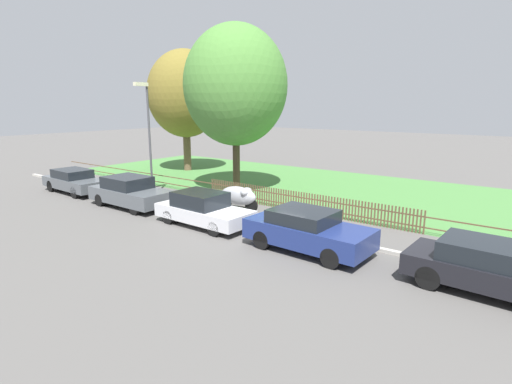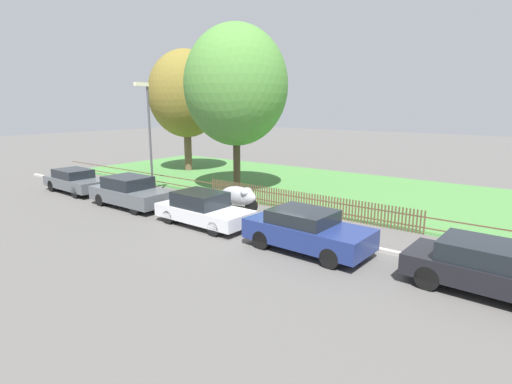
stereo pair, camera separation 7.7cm
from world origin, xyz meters
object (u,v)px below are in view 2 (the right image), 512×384
Objects in this scene: covered_motorcycle at (239,196)px; tree_behind_motorcycle at (236,86)px; parked_car_white_van at (485,267)px; parked_car_red_compact at (307,230)px; tree_nearest_kerb at (186,94)px; street_lamp at (148,127)px; parked_car_silver_hatchback at (75,181)px; parked_car_black_saloon at (130,192)px; parked_car_navy_estate at (203,209)px.

covered_motorcycle is 6.68m from tree_behind_motorcycle.
covered_motorcycle is at bearing 168.31° from parked_car_white_van.
parked_car_red_compact is 0.49× the size of tree_nearest_kerb.
parked_car_silver_hatchback is at bearing -158.64° from street_lamp.
parked_car_white_van is 0.46× the size of tree_nearest_kerb.
parked_car_red_compact is at bearing 1.10° from parked_car_silver_hatchback.
street_lamp is at bearing -176.83° from covered_motorcycle.
parked_car_silver_hatchback is 1.02× the size of parked_car_red_compact.
covered_motorcycle is at bearing -48.94° from tree_behind_motorcycle.
parked_car_black_saloon is at bearing -155.73° from covered_motorcycle.
tree_behind_motorcycle is 5.18m from street_lamp.
parked_car_black_saloon is at bearing -178.43° from parked_car_red_compact.
parked_car_silver_hatchback is at bearing -179.78° from parked_car_navy_estate.
parked_car_white_van is 0.45× the size of tree_behind_motorcycle.
parked_car_silver_hatchback reaches higher than covered_motorcycle.
parked_car_black_saloon is at bearing -179.84° from parked_car_navy_estate.
tree_nearest_kerb reaches higher than parked_car_white_van.
tree_nearest_kerb reaches higher than parked_car_black_saloon.
tree_behind_motorcycle reaches higher than covered_motorcycle.
tree_behind_motorcycle is 1.54× the size of street_lamp.
tree_behind_motorcycle reaches higher than parked_car_white_van.
tree_behind_motorcycle is (6.84, 5.77, 5.09)m from parked_car_silver_hatchback.
parked_car_black_saloon is 1.07× the size of parked_car_white_van.
parked_car_red_compact is at bearing -31.25° from tree_nearest_kerb.
tree_behind_motorcycle is (1.72, 5.86, 5.04)m from parked_car_black_saloon.
covered_motorcycle is (-10.29, 2.56, -0.01)m from parked_car_white_van.
tree_behind_motorcycle is (-2.85, 3.27, 5.08)m from covered_motorcycle.
parked_car_navy_estate is (10.00, -0.18, 0.00)m from parked_car_silver_hatchback.
street_lamp is at bearing 23.25° from parked_car_silver_hatchback.
tree_nearest_kerb is at bearing 96.11° from parked_car_silver_hatchback.
parked_car_white_van is at bearing 1.72° from parked_car_silver_hatchback.
tree_nearest_kerb is at bearing 124.16° from street_lamp.
parked_car_red_compact reaches higher than parked_car_navy_estate.
tree_nearest_kerb is at bearing 155.60° from tree_behind_motorcycle.
tree_nearest_kerb is at bearing 140.00° from parked_car_navy_estate.
parked_car_navy_estate is 8.44m from tree_behind_motorcycle.
parked_car_white_van is 10.60m from covered_motorcycle.
parked_car_white_van reaches higher than parked_car_silver_hatchback.
parked_car_silver_hatchback is 1.09× the size of parked_car_white_van.
parked_car_navy_estate is at bearing -88.72° from covered_motorcycle.
parked_car_silver_hatchback is at bearing -177.90° from parked_car_white_van.
parked_car_black_saloon is 0.50× the size of tree_nearest_kerb.
parked_car_navy_estate is 0.48× the size of tree_nearest_kerb.
parked_car_black_saloon is at bearing -67.88° from street_lamp.
parked_car_black_saloon is 7.92m from tree_behind_motorcycle.
parked_car_red_compact is (14.80, -0.21, 0.05)m from parked_car_silver_hatchback.
tree_nearest_kerb is at bearing 141.99° from covered_motorcycle.
parked_car_navy_estate is at bearing -18.68° from street_lamp.
parked_car_silver_hatchback is 10.01m from covered_motorcycle.
parked_car_black_saloon reaches higher than covered_motorcycle.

